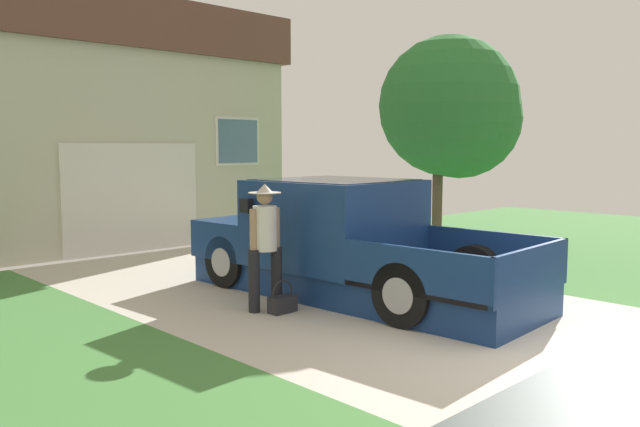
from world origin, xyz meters
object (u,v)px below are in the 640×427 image
Objects in this scene: house_with_garage at (23,125)px; front_yard_tree at (449,109)px; person_with_hat at (265,239)px; pickup_truck at (338,242)px; handbag at (282,303)px; wheeled_trash_bin at (315,215)px.

front_yard_tree is (5.57, -7.77, 0.25)m from house_with_garage.
pickup_truck is at bearing 8.46° from person_with_hat.
pickup_truck reaches higher than handbag.
pickup_truck is 0.52× the size of house_with_garage.
person_with_hat is (-1.45, -0.08, 0.20)m from pickup_truck.
wheeled_trash_bin is at bearing 45.78° from person_with_hat.
person_with_hat is 0.16× the size of house_with_garage.
person_with_hat is at bearing 179.35° from pickup_truck.
person_with_hat is at bearing 106.07° from handbag.
person_with_hat is at bearing -90.59° from house_with_garage.
handbag is at bearing -166.83° from front_yard_tree.
pickup_truck is 1.24× the size of front_yard_tree.
handbag is (0.07, -0.26, -0.83)m from person_with_hat.
front_yard_tree is at bearing 9.38° from pickup_truck.
front_yard_tree is at bearing -54.38° from house_with_garage.
front_yard_tree reaches higher than pickup_truck.
wheeled_trash_bin is at bearing 46.35° from pickup_truck.
wheeled_trash_bin is (3.37, 4.01, -0.15)m from pickup_truck.
handbag is 0.39× the size of wheeled_trash_bin.
person_with_hat is 0.39× the size of front_yard_tree.
person_with_hat reaches higher than handbag.
house_with_garage is 9.36× the size of wheeled_trash_bin.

